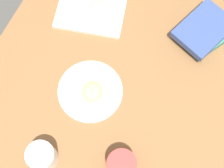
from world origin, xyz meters
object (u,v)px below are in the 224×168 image
at_px(scone_pastry, 92,92).
at_px(round_plate, 90,91).
at_px(second_mug, 120,166).
at_px(book_stack, 205,31).
at_px(sauce_cup, 80,9).
at_px(coffee_mug, 42,158).
at_px(square_plate, 93,4).

bearing_deg(scone_pastry, round_plate, -116.99).
height_order(scone_pastry, second_mug, second_mug).
height_order(book_stack, second_mug, second_mug).
xyz_separation_m(round_plate, book_stack, (-0.37, 0.28, 0.02)).
height_order(sauce_cup, coffee_mug, coffee_mug).
height_order(round_plate, scone_pastry, scone_pastry).
bearing_deg(book_stack, round_plate, -36.71).
relative_size(sauce_cup, book_stack, 0.19).
xyz_separation_m(round_plate, square_plate, (-0.31, -0.14, 0.00)).
height_order(square_plate, book_stack, book_stack).
bearing_deg(coffee_mug, scone_pastry, 170.38).
bearing_deg(sauce_cup, second_mug, 39.09).
height_order(square_plate, sauce_cup, sauce_cup).
xyz_separation_m(coffee_mug, second_mug, (-0.08, 0.23, -0.00)).
height_order(scone_pastry, coffee_mug, coffee_mug).
distance_m(scone_pastry, coffee_mug, 0.26).
bearing_deg(book_stack, sauce_cup, -76.35).
relative_size(square_plate, coffee_mug, 1.90).
height_order(square_plate, coffee_mug, coffee_mug).
xyz_separation_m(sauce_cup, second_mug, (0.45, 0.37, 0.01)).
bearing_deg(coffee_mug, square_plate, -169.04).
distance_m(scone_pastry, book_stack, 0.46).
distance_m(round_plate, sauce_cup, 0.31).
bearing_deg(coffee_mug, book_stack, 154.25).
bearing_deg(round_plate, book_stack, 143.29).
distance_m(square_plate, second_mug, 0.61).
bearing_deg(scone_pastry, second_mug, 45.65).
bearing_deg(coffee_mug, sauce_cup, -165.55).
relative_size(scone_pastry, book_stack, 0.32).
xyz_separation_m(scone_pastry, coffee_mug, (0.26, -0.04, 0.01)).
relative_size(round_plate, second_mug, 1.66).
relative_size(round_plate, square_plate, 0.89).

